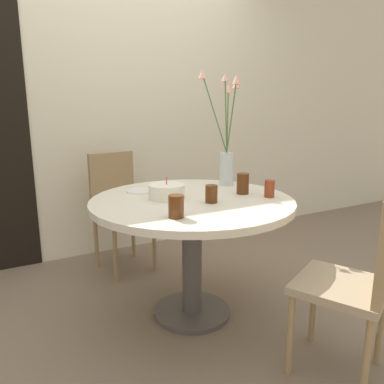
{
  "coord_description": "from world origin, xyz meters",
  "views": [
    {
      "loc": [
        -1.02,
        -1.89,
        1.28
      ],
      "look_at": [
        0.0,
        0.0,
        0.79
      ],
      "focal_mm": 35.0,
      "sensor_mm": 36.0,
      "label": 1
    }
  ],
  "objects_px": {
    "chair_left_flank": "(360,275)",
    "drink_glass_2": "(176,206)",
    "drink_glass_1": "(211,194)",
    "chair_near_front": "(119,203)",
    "drink_glass_3": "(243,184)",
    "birthday_cake": "(167,191)",
    "side_plate": "(140,191)",
    "flower_vase": "(226,144)",
    "drink_glass_0": "(269,189)"
  },
  "relations": [
    {
      "from": "chair_left_flank",
      "to": "drink_glass_2",
      "type": "distance_m",
      "value": 0.91
    },
    {
      "from": "drink_glass_1",
      "to": "drink_glass_2",
      "type": "height_order",
      "value": "drink_glass_2"
    },
    {
      "from": "chair_left_flank",
      "to": "drink_glass_2",
      "type": "bearing_deg",
      "value": -65.55
    },
    {
      "from": "chair_near_front",
      "to": "drink_glass_3",
      "type": "relative_size",
      "value": 7.2
    },
    {
      "from": "chair_near_front",
      "to": "drink_glass_1",
      "type": "xyz_separation_m",
      "value": [
        0.21,
        -1.07,
        0.27
      ]
    },
    {
      "from": "birthday_cake",
      "to": "side_plate",
      "type": "distance_m",
      "value": 0.26
    },
    {
      "from": "flower_vase",
      "to": "drink_glass_1",
      "type": "height_order",
      "value": "flower_vase"
    },
    {
      "from": "drink_glass_0",
      "to": "drink_glass_2",
      "type": "bearing_deg",
      "value": -170.11
    },
    {
      "from": "drink_glass_1",
      "to": "drink_glass_3",
      "type": "height_order",
      "value": "drink_glass_3"
    },
    {
      "from": "side_plate",
      "to": "flower_vase",
      "type": "bearing_deg",
      "value": -9.18
    },
    {
      "from": "chair_near_front",
      "to": "drink_glass_0",
      "type": "height_order",
      "value": "chair_near_front"
    },
    {
      "from": "birthday_cake",
      "to": "drink_glass_2",
      "type": "xyz_separation_m",
      "value": [
        -0.12,
        -0.38,
        0.01
      ]
    },
    {
      "from": "birthday_cake",
      "to": "chair_left_flank",
      "type": "bearing_deg",
      "value": -59.63
    },
    {
      "from": "chair_left_flank",
      "to": "drink_glass_3",
      "type": "relative_size",
      "value": 7.2
    },
    {
      "from": "chair_near_front",
      "to": "birthday_cake",
      "type": "distance_m",
      "value": 0.91
    },
    {
      "from": "side_plate",
      "to": "drink_glass_3",
      "type": "distance_m",
      "value": 0.66
    },
    {
      "from": "chair_left_flank",
      "to": "drink_glass_0",
      "type": "bearing_deg",
      "value": -116.97
    },
    {
      "from": "chair_left_flank",
      "to": "side_plate",
      "type": "bearing_deg",
      "value": -88.06
    },
    {
      "from": "flower_vase",
      "to": "side_plate",
      "type": "relative_size",
      "value": 4.52
    },
    {
      "from": "side_plate",
      "to": "drink_glass_1",
      "type": "height_order",
      "value": "drink_glass_1"
    },
    {
      "from": "drink_glass_2",
      "to": "drink_glass_3",
      "type": "height_order",
      "value": "drink_glass_3"
    },
    {
      "from": "drink_glass_2",
      "to": "chair_left_flank",
      "type": "bearing_deg",
      "value": -39.72
    },
    {
      "from": "side_plate",
      "to": "drink_glass_1",
      "type": "distance_m",
      "value": 0.53
    },
    {
      "from": "chair_near_front",
      "to": "drink_glass_2",
      "type": "xyz_separation_m",
      "value": [
        -0.09,
        -1.24,
        0.28
      ]
    },
    {
      "from": "chair_near_front",
      "to": "flower_vase",
      "type": "relative_size",
      "value": 1.21
    },
    {
      "from": "flower_vase",
      "to": "drink_glass_3",
      "type": "xyz_separation_m",
      "value": [
        -0.05,
        -0.27,
        -0.22
      ]
    },
    {
      "from": "drink_glass_0",
      "to": "drink_glass_3",
      "type": "bearing_deg",
      "value": 121.57
    },
    {
      "from": "chair_left_flank",
      "to": "flower_vase",
      "type": "bearing_deg",
      "value": -114.27
    },
    {
      "from": "flower_vase",
      "to": "drink_glass_2",
      "type": "bearing_deg",
      "value": -140.2
    },
    {
      "from": "drink_glass_1",
      "to": "flower_vase",
      "type": "bearing_deg",
      "value": 47.3
    },
    {
      "from": "chair_left_flank",
      "to": "drink_glass_3",
      "type": "distance_m",
      "value": 0.87
    },
    {
      "from": "chair_near_front",
      "to": "drink_glass_0",
      "type": "xyz_separation_m",
      "value": [
        0.59,
        -1.13,
        0.28
      ]
    },
    {
      "from": "drink_glass_3",
      "to": "side_plate",
      "type": "bearing_deg",
      "value": 146.45
    },
    {
      "from": "chair_left_flank",
      "to": "flower_vase",
      "type": "height_order",
      "value": "flower_vase"
    },
    {
      "from": "chair_left_flank",
      "to": "chair_near_front",
      "type": "bearing_deg",
      "value": -98.06
    },
    {
      "from": "drink_glass_0",
      "to": "chair_near_front",
      "type": "bearing_deg",
      "value": 117.66
    },
    {
      "from": "side_plate",
      "to": "drink_glass_0",
      "type": "distance_m",
      "value": 0.82
    },
    {
      "from": "birthday_cake",
      "to": "flower_vase",
      "type": "bearing_deg",
      "value": 16.69
    },
    {
      "from": "chair_left_flank",
      "to": "side_plate",
      "type": "relative_size",
      "value": 5.47
    },
    {
      "from": "chair_near_front",
      "to": "flower_vase",
      "type": "distance_m",
      "value": 1.03
    },
    {
      "from": "birthday_cake",
      "to": "drink_glass_1",
      "type": "xyz_separation_m",
      "value": [
        0.18,
        -0.21,
        0.01
      ]
    },
    {
      "from": "chair_left_flank",
      "to": "flower_vase",
      "type": "xyz_separation_m",
      "value": [
        -0.03,
        1.09,
        0.51
      ]
    },
    {
      "from": "chair_near_front",
      "to": "drink_glass_2",
      "type": "height_order",
      "value": "chair_near_front"
    },
    {
      "from": "chair_near_front",
      "to": "drink_glass_2",
      "type": "distance_m",
      "value": 1.28
    },
    {
      "from": "chair_left_flank",
      "to": "drink_glass_2",
      "type": "height_order",
      "value": "chair_left_flank"
    },
    {
      "from": "birthday_cake",
      "to": "drink_glass_1",
      "type": "distance_m",
      "value": 0.28
    },
    {
      "from": "chair_near_front",
      "to": "side_plate",
      "type": "height_order",
      "value": "chair_near_front"
    },
    {
      "from": "birthday_cake",
      "to": "side_plate",
      "type": "bearing_deg",
      "value": 106.98
    },
    {
      "from": "side_plate",
      "to": "drink_glass_2",
      "type": "bearing_deg",
      "value": -94.13
    },
    {
      "from": "flower_vase",
      "to": "drink_glass_1",
      "type": "xyz_separation_m",
      "value": [
        -0.33,
        -0.36,
        -0.24
      ]
    }
  ]
}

